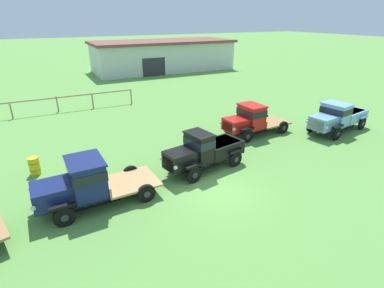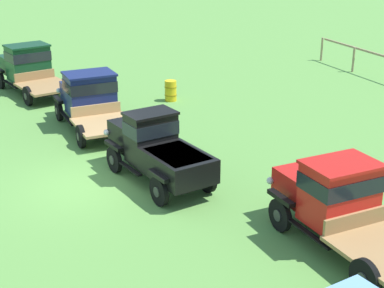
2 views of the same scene
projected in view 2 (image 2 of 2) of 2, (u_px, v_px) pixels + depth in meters
The scene contains 6 objects.
ground_plane at pixel (90, 185), 18.04m from camera, with size 240.00×240.00×0.00m, color #5B9342.
vintage_truck_foreground_near at pixel (27, 66), 27.93m from camera, with size 5.91×3.21×2.21m.
vintage_truck_second_in_line at pixel (90, 97), 23.05m from camera, with size 5.33×2.41×2.14m.
vintage_truck_midrow_center at pixel (156, 148), 18.02m from camera, with size 4.82×2.50×2.14m.
vintage_truck_far_side at pixel (336, 199), 14.54m from camera, with size 5.13×2.32×2.14m.
oil_drum_beside_row at pixel (171, 91), 26.42m from camera, with size 0.55×0.55×0.93m.
Camera 2 is at (16.37, -3.49, 7.53)m, focal length 55.00 mm.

